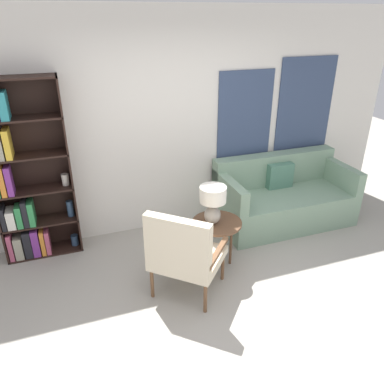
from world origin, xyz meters
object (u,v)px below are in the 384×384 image
armchair (183,252)px  bookshelf (22,182)px  couch (283,198)px  side_table (217,226)px  table_lamp (213,201)px

armchair → bookshelf: bearing=137.8°
armchair → couch: size_ratio=0.54×
armchair → side_table: bearing=38.3°
armchair → couch: 2.04m
table_lamp → couch: bearing=25.5°
bookshelf → table_lamp: bearing=-25.1°
bookshelf → armchair: 1.96m
couch → side_table: size_ratio=3.24×
bookshelf → table_lamp: bookshelf is taller
bookshelf → couch: (3.17, -0.27, -0.61)m
side_table → couch: bearing=26.3°
side_table → table_lamp: size_ratio=1.27×
side_table → table_lamp: 0.33m
bookshelf → side_table: 2.18m
couch → side_table: (-1.23, -0.61, 0.15)m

